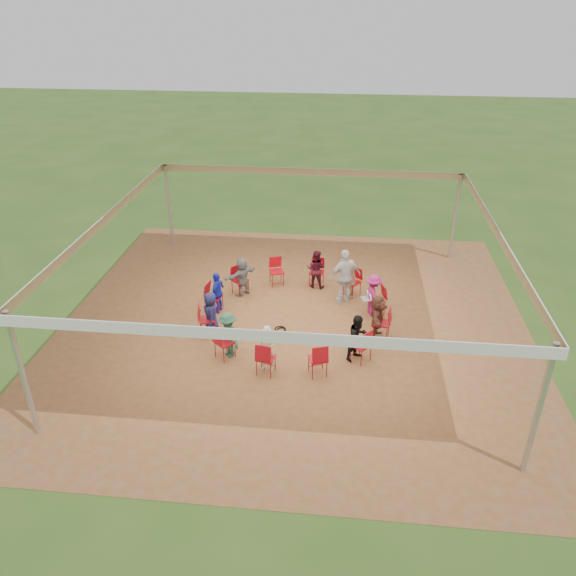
# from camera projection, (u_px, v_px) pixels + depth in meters

# --- Properties ---
(ground) EXTENTS (80.00, 80.00, 0.00)m
(ground) POSITION_uv_depth(u_px,v_px,m) (294.00, 323.00, 15.88)
(ground) COLOR #2D4D18
(ground) RESTS_ON ground
(dirt_patch) EXTENTS (13.00, 13.00, 0.00)m
(dirt_patch) POSITION_uv_depth(u_px,v_px,m) (294.00, 323.00, 15.88)
(dirt_patch) COLOR brown
(dirt_patch) RESTS_ON ground
(tent) EXTENTS (10.33, 10.33, 3.00)m
(tent) POSITION_uv_depth(u_px,v_px,m) (295.00, 246.00, 14.77)
(tent) COLOR #B2B2B7
(tent) RESTS_ON ground
(chair_0) EXTENTS (0.55, 0.54, 0.90)m
(chair_0) POSITION_uv_depth(u_px,v_px,m) (377.00, 300.00, 16.15)
(chair_0) COLOR #AB0B15
(chair_0) RESTS_ON ground
(chair_1) EXTENTS (0.61, 0.61, 0.90)m
(chair_1) POSITION_uv_depth(u_px,v_px,m) (352.00, 282.00, 17.13)
(chair_1) COLOR #AB0B15
(chair_1) RESTS_ON ground
(chair_2) EXTENTS (0.50, 0.51, 0.90)m
(chair_2) POSITION_uv_depth(u_px,v_px,m) (316.00, 272.00, 17.73)
(chair_2) COLOR #AB0B15
(chair_2) RESTS_ON ground
(chair_3) EXTENTS (0.54, 0.55, 0.90)m
(chair_3) POSITION_uv_depth(u_px,v_px,m) (277.00, 272.00, 17.77)
(chair_3) COLOR #AB0B15
(chair_3) RESTS_ON ground
(chair_4) EXTENTS (0.61, 0.61, 0.90)m
(chair_4) POSITION_uv_depth(u_px,v_px,m) (240.00, 280.00, 17.25)
(chair_4) COLOR #AB0B15
(chair_4) RESTS_ON ground
(chair_5) EXTENTS (0.51, 0.50, 0.90)m
(chair_5) POSITION_uv_depth(u_px,v_px,m) (214.00, 297.00, 16.31)
(chair_5) COLOR #AB0B15
(chair_5) RESTS_ON ground
(chair_6) EXTENTS (0.55, 0.54, 0.90)m
(chair_6) POSITION_uv_depth(u_px,v_px,m) (207.00, 320.00, 15.19)
(chair_6) COLOR #AB0B15
(chair_6) RESTS_ON ground
(chair_7) EXTENTS (0.61, 0.61, 0.90)m
(chair_7) POSITION_uv_depth(u_px,v_px,m) (225.00, 342.00, 14.21)
(chair_7) COLOR #AB0B15
(chair_7) RESTS_ON ground
(chair_8) EXTENTS (0.50, 0.51, 0.90)m
(chair_8) POSITION_uv_depth(u_px,v_px,m) (266.00, 358.00, 13.61)
(chair_8) COLOR #AB0B15
(chair_8) RESTS_ON ground
(chair_9) EXTENTS (0.54, 0.55, 0.90)m
(chair_9) POSITION_uv_depth(u_px,v_px,m) (318.00, 359.00, 13.57)
(chair_9) COLOR #AB0B15
(chair_9) RESTS_ON ground
(chair_10) EXTENTS (0.61, 0.61, 0.90)m
(chair_10) POSITION_uv_depth(u_px,v_px,m) (361.00, 345.00, 14.09)
(chair_10) COLOR #AB0B15
(chair_10) RESTS_ON ground
(chair_11) EXTENTS (0.51, 0.50, 0.90)m
(chair_11) POSITION_uv_depth(u_px,v_px,m) (382.00, 323.00, 15.03)
(chair_11) COLOR #AB0B15
(chair_11) RESTS_ON ground
(person_seated_0) EXTENTS (0.64, 0.89, 1.24)m
(person_seated_0) POSITION_uv_depth(u_px,v_px,m) (373.00, 295.00, 16.04)
(person_seated_0) COLOR #9A1B60
(person_seated_0) RESTS_ON ground
(person_seated_1) EXTENTS (0.54, 0.52, 1.24)m
(person_seated_1) POSITION_uv_depth(u_px,v_px,m) (350.00, 278.00, 16.98)
(person_seated_1) COLOR tan
(person_seated_1) RESTS_ON ground
(person_seated_2) EXTENTS (0.66, 0.46, 1.24)m
(person_seated_2) POSITION_uv_depth(u_px,v_px,m) (316.00, 269.00, 17.54)
(person_seated_2) COLOR #450F1C
(person_seated_2) RESTS_ON ground
(person_seated_3) EXTENTS (1.08, 1.15, 1.24)m
(person_seated_3) POSITION_uv_depth(u_px,v_px,m) (242.00, 276.00, 17.09)
(person_seated_3) COLOR gray
(person_seated_3) RESTS_ON ground
(person_seated_4) EXTENTS (0.50, 0.79, 1.24)m
(person_seated_4) POSITION_uv_depth(u_px,v_px,m) (218.00, 292.00, 16.19)
(person_seated_4) COLOR #1B27B9
(person_seated_4) RESTS_ON ground
(person_seated_5) EXTENTS (0.52, 0.68, 1.24)m
(person_seated_5) POSITION_uv_depth(u_px,v_px,m) (211.00, 313.00, 15.13)
(person_seated_5) COLOR #1A1B46
(person_seated_5) RESTS_ON ground
(person_seated_6) EXTENTS (0.87, 0.83, 1.24)m
(person_seated_6) POSITION_uv_depth(u_px,v_px,m) (228.00, 335.00, 14.20)
(person_seated_6) COLOR #28543D
(person_seated_6) RESTS_ON ground
(person_seated_7) EXTENTS (0.50, 0.38, 1.24)m
(person_seated_7) POSITION_uv_depth(u_px,v_px,m) (267.00, 349.00, 13.63)
(person_seated_7) COLOR #B9B4A6
(person_seated_7) RESTS_ON ground
(person_seated_8) EXTENTS (0.66, 0.68, 1.24)m
(person_seated_8) POSITION_uv_depth(u_px,v_px,m) (358.00, 337.00, 14.09)
(person_seated_8) COLOR black
(person_seated_8) RESTS_ON ground
(person_seated_9) EXTENTS (0.64, 1.21, 1.24)m
(person_seated_9) POSITION_uv_depth(u_px,v_px,m) (378.00, 317.00, 14.98)
(person_seated_9) COLOR brown
(person_seated_9) RESTS_ON ground
(standing_person) EXTENTS (1.12, 0.90, 1.70)m
(standing_person) POSITION_uv_depth(u_px,v_px,m) (345.00, 277.00, 16.56)
(standing_person) COLOR silver
(standing_person) RESTS_ON ground
(cable_coil) EXTENTS (0.37, 0.37, 0.03)m
(cable_coil) POSITION_uv_depth(u_px,v_px,m) (281.00, 329.00, 15.55)
(cable_coil) COLOR black
(cable_coil) RESTS_ON ground
(laptop) EXTENTS (0.34, 0.38, 0.22)m
(laptop) POSITION_uv_depth(u_px,v_px,m) (368.00, 297.00, 16.03)
(laptop) COLOR #B7B7BC
(laptop) RESTS_ON ground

